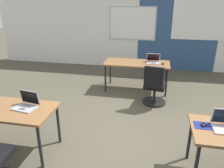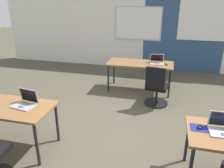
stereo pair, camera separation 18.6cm
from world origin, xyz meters
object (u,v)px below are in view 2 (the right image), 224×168
object	(u,v)px
desk_near_left	(2,108)
mouse_far_right	(166,64)
laptop_near_right_inner	(223,128)
laptop_far_right	(157,62)
mouse_near_right_inner	(200,127)
laptop_near_left_inner	(25,102)
chair_far_right	(156,89)
desk_far_center	(140,65)

from	to	relation	value
desk_near_left	mouse_far_right	xyz separation A→B (m)	(2.38, 2.76, 0.08)
laptop_near_right_inner	laptop_far_right	bearing A→B (deg)	107.12
laptop_far_right	laptop_near_right_inner	size ratio (longest dim) A/B	1.03
desk_near_left	mouse_far_right	world-z (taller)	mouse_far_right
mouse_far_right	mouse_near_right_inner	size ratio (longest dim) A/B	1.03
laptop_near_left_inner	chair_far_right	distance (m)	2.70
mouse_far_right	laptop_near_right_inner	world-z (taller)	laptop_near_right_inner
laptop_far_right	mouse_far_right	distance (m)	0.25
desk_near_left	laptop_near_left_inner	bearing A→B (deg)	12.40
mouse_near_right_inner	laptop_far_right	bearing A→B (deg)	104.18
mouse_far_right	mouse_near_right_inner	distance (m)	2.74
desk_far_center	laptop_near_right_inner	size ratio (longest dim) A/B	4.71
desk_near_left	laptop_near_left_inner	distance (m)	0.40
chair_far_right	laptop_near_right_inner	bearing A→B (deg)	124.05
laptop_far_right	desk_near_left	bearing A→B (deg)	-130.39
desk_far_center	laptop_near_right_inner	distance (m)	3.07
desk_near_left	laptop_far_right	bearing A→B (deg)	52.90
chair_far_right	mouse_near_right_inner	distance (m)	2.09
chair_far_right	mouse_near_right_inner	size ratio (longest dim) A/B	8.46
laptop_near_left_inner	mouse_far_right	xyz separation A→B (m)	(2.01, 2.68, -0.03)
chair_far_right	laptop_near_left_inner	bearing A→B (deg)	55.98
mouse_far_right	mouse_near_right_inner	bearing A→B (deg)	-80.19
desk_near_left	laptop_near_left_inner	xyz separation A→B (m)	(0.37, 0.08, 0.11)
laptop_near_left_inner	laptop_near_right_inner	bearing A→B (deg)	8.82
desk_far_center	laptop_far_right	distance (m)	0.41
laptop_far_right	desk_far_center	bearing A→B (deg)	-177.69
chair_far_right	desk_far_center	bearing A→B (deg)	-49.59
desk_far_center	mouse_far_right	bearing A→B (deg)	-3.72
mouse_far_right	chair_far_right	size ratio (longest dim) A/B	0.12
laptop_near_right_inner	desk_far_center	bearing A→B (deg)	114.37
desk_far_center	mouse_near_right_inner	bearing A→B (deg)	-68.15
laptop_far_right	laptop_near_right_inner	world-z (taller)	laptop_near_right_inner
laptop_far_right	mouse_near_right_inner	xyz separation A→B (m)	(0.70, -2.78, -0.03)
laptop_far_right	laptop_near_left_inner	bearing A→B (deg)	-126.06
desk_near_left	laptop_near_left_inner	world-z (taller)	laptop_near_left_inner
desk_near_left	desk_far_center	world-z (taller)	same
desk_far_center	chair_far_right	bearing A→B (deg)	-59.12
mouse_far_right	desk_near_left	bearing A→B (deg)	-130.81
desk_far_center	laptop_near_left_inner	distance (m)	3.05
desk_near_left	laptop_near_left_inner	size ratio (longest dim) A/B	4.33
laptop_far_right	chair_far_right	xyz separation A→B (m)	(0.07, -0.82, -0.39)
laptop_near_left_inner	mouse_near_right_inner	distance (m)	2.48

